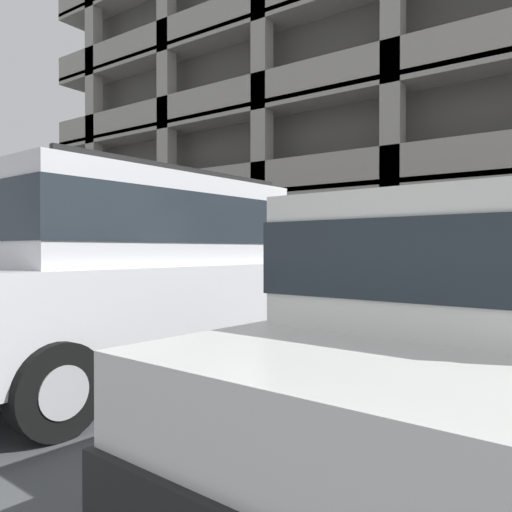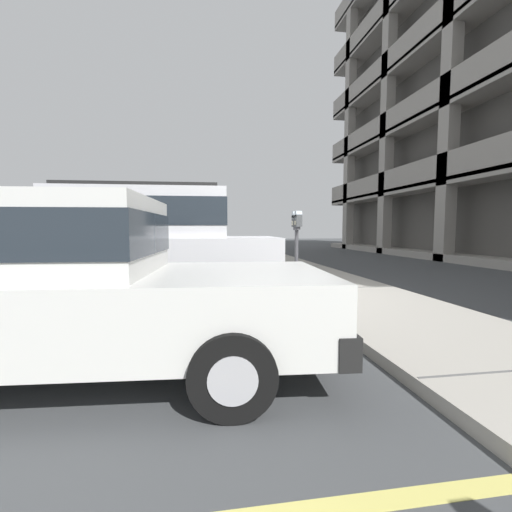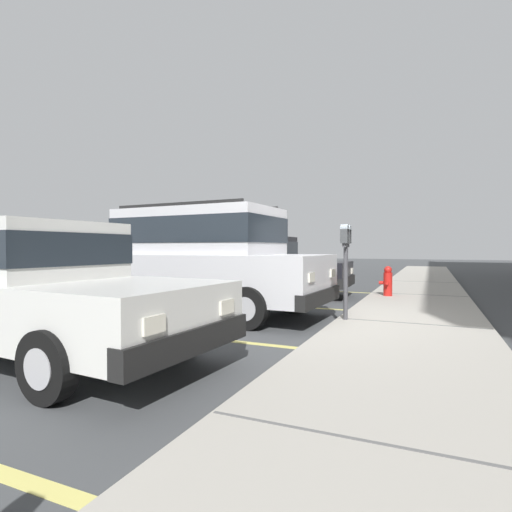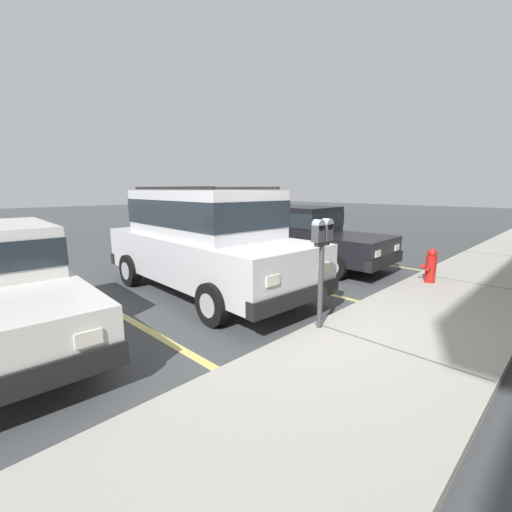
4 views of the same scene
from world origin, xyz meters
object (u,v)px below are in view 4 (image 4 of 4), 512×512
Objects in this scene: red_sedan at (301,234)px; parking_meter_near at (322,248)px; silver_suv at (205,237)px; fire_hydrant at (431,266)px.

parking_meter_near reaches higher than red_sedan.
parking_meter_near is (0.17, 2.76, 0.14)m from silver_suv.
silver_suv is at bearing -42.32° from fire_hydrant.
silver_suv is at bearing -93.44° from parking_meter_near.
parking_meter_near is 2.14× the size of fire_hydrant.
silver_suv is 4.58m from fire_hydrant.
fire_hydrant is (-3.52, 0.30, -0.77)m from parking_meter_near.
red_sedan is 4.58m from parking_meter_near.
silver_suv is 2.77m from parking_meter_near.
silver_suv reaches higher than parking_meter_near.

